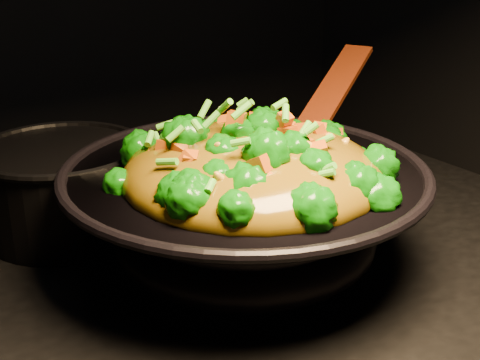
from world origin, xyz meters
TOP-DOWN VIEW (x-y plane):
  - wok at (0.10, 0.08)m, footprint 0.55×0.55m
  - stir_fry at (0.09, 0.05)m, footprint 0.41×0.41m
  - spatula at (0.28, 0.13)m, footprint 0.26×0.16m
  - back_pot at (-0.06, 0.29)m, footprint 0.23×0.23m

SIDE VIEW (x-z plane):
  - wok at x=0.10m, z-range 0.90..1.02m
  - back_pot at x=-0.06m, z-range 0.90..1.03m
  - spatula at x=0.28m, z-range 1.01..1.13m
  - stir_fry at x=0.09m, z-range 1.02..1.13m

